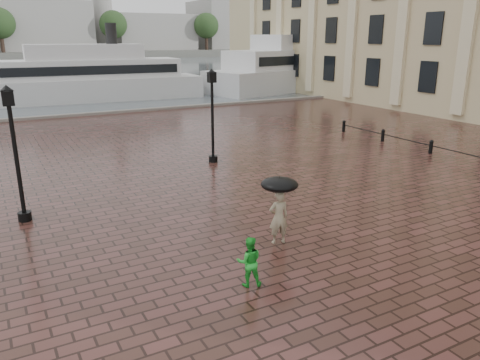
# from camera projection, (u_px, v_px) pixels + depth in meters

# --- Properties ---
(ground) EXTENTS (300.00, 300.00, 0.00)m
(ground) POSITION_uv_depth(u_px,v_px,m) (365.00, 321.00, 10.28)
(ground) COLOR #351E18
(ground) RESTS_ON ground
(harbour_water) EXTENTS (240.00, 240.00, 0.00)m
(harbour_water) POSITION_uv_depth(u_px,v_px,m) (19.00, 70.00, 87.43)
(harbour_water) COLOR #4D575E
(harbour_water) RESTS_ON ground
(quay_edge) EXTENTS (80.00, 0.60, 0.30)m
(quay_edge) POSITION_uv_depth(u_px,v_px,m) (81.00, 116.00, 37.11)
(quay_edge) COLOR slate
(quay_edge) RESTS_ON ground
(far_shore) EXTENTS (300.00, 60.00, 2.00)m
(far_shore) POSITION_uv_depth(u_px,v_px,m) (0.00, 54.00, 144.16)
(far_shore) COLOR #4C4C47
(far_shore) RESTS_ON ground
(distant_skyline) EXTENTS (102.50, 22.00, 33.00)m
(distant_skyline) POSITION_uv_depth(u_px,v_px,m) (159.00, 26.00, 155.41)
(distant_skyline) COLOR gray
(distant_skyline) RESTS_ON ground
(street_lamps) EXTENTS (15.44, 12.44, 4.40)m
(street_lamps) POSITION_uv_depth(u_px,v_px,m) (32.00, 125.00, 20.16)
(street_lamps) COLOR black
(street_lamps) RESTS_ON ground
(adult_pedestrian) EXTENTS (0.68, 0.52, 1.64)m
(adult_pedestrian) POSITION_uv_depth(u_px,v_px,m) (279.00, 218.00, 13.93)
(adult_pedestrian) COLOR tan
(adult_pedestrian) RESTS_ON ground
(child_pedestrian) EXTENTS (0.77, 0.70, 1.30)m
(child_pedestrian) POSITION_uv_depth(u_px,v_px,m) (249.00, 262.00, 11.58)
(child_pedestrian) COLOR green
(child_pedestrian) RESTS_ON ground
(ferry_near) EXTENTS (22.47, 6.45, 7.29)m
(ferry_near) POSITION_uv_depth(u_px,v_px,m) (87.00, 78.00, 45.47)
(ferry_near) COLOR silver
(ferry_near) RESTS_ON ground
(ferry_far) EXTENTS (26.70, 12.35, 8.52)m
(ferry_far) POSITION_uv_depth(u_px,v_px,m) (301.00, 67.00, 56.38)
(ferry_far) COLOR silver
(ferry_far) RESTS_ON ground
(umbrella) EXTENTS (1.10, 1.10, 1.13)m
(umbrella) POSITION_uv_depth(u_px,v_px,m) (280.00, 184.00, 13.63)
(umbrella) COLOR black
(umbrella) RESTS_ON ground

